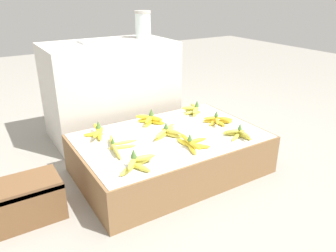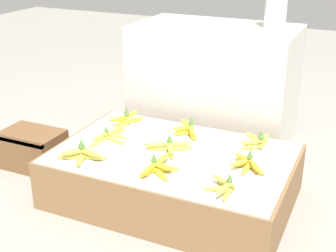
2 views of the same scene
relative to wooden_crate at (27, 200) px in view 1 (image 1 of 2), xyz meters
The scene contains 15 objects.
ground_plane 0.92m from the wooden_crate, ahead, with size 10.00×10.00×0.00m, color gray.
display_platform 0.92m from the wooden_crate, ahead, with size 1.21×0.79×0.27m.
back_vendor_table 1.21m from the wooden_crate, 44.16° to the left, with size 1.01×0.58×0.77m.
wooden_crate is the anchor object (origin of this frame).
banana_bunch_front_left 0.63m from the wooden_crate, 24.84° to the right, with size 0.25×0.15×0.11m.
banana_bunch_front_midleft 0.98m from the wooden_crate, 12.29° to the right, with size 0.16×0.24×0.10m.
banana_bunch_front_midright 1.31m from the wooden_crate, 10.78° to the right, with size 0.15×0.20×0.09m.
banana_bunch_middle_left 0.57m from the wooden_crate, ahead, with size 0.19×0.30×0.08m.
banana_bunch_middle_midleft 0.92m from the wooden_crate, ahead, with size 0.24×0.19×0.10m.
banana_bunch_middle_midright 1.32m from the wooden_crate, ahead, with size 0.19×0.17×0.09m.
banana_bunch_back_left 0.60m from the wooden_crate, 26.59° to the left, with size 0.17×0.21×0.11m.
banana_bunch_back_midleft 0.95m from the wooden_crate, 15.89° to the left, with size 0.17×0.18×0.11m.
banana_bunch_back_midright 1.33m from the wooden_crate, 11.54° to the left, with size 0.14×0.19×0.10m.
glass_jar 1.68m from the wooden_crate, 36.64° to the left, with size 0.14×0.14×0.22m.
foam_tray_white 1.35m from the wooden_crate, 48.18° to the left, with size 0.28×0.17×0.02m.
Camera 1 is at (-1.04, -1.66, 1.16)m, focal length 35.00 mm.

